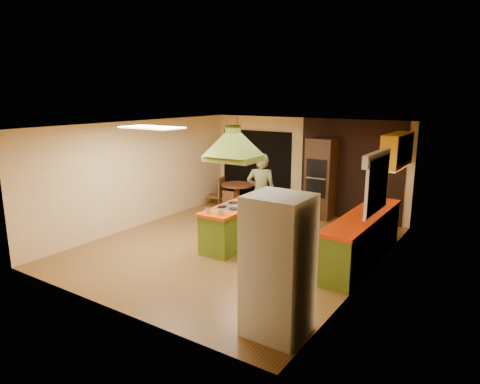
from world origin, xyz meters
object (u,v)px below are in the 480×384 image
Objects in this scene: man at (261,193)px; dining_table at (237,191)px; kitchen_island at (233,226)px; refrigerator at (278,266)px; wall_oven at (321,178)px; canister_large at (381,195)px.

man is 2.21m from dining_table.
refrigerator is (2.35, -2.41, 0.51)m from kitchen_island.
refrigerator is 0.93× the size of wall_oven.
dining_table is (-1.62, 1.44, -0.44)m from man.
kitchen_island is 7.75× the size of canister_large.
kitchen_island is 3.40m from refrigerator.
kitchen_island is 1.93× the size of dining_table.
man is at bearing 90.37° from kitchen_island.
dining_table is at bearing 170.24° from canister_large.
refrigerator is at bearing -91.20° from canister_large.
man is (-0.05, 1.19, 0.48)m from kitchen_island.
wall_oven is at bearing 149.56° from canister_large.
kitchen_island is at bearing -57.68° from dining_table.
man is 4.33m from refrigerator.
kitchen_island is 0.94× the size of man.
man is at bearing -163.51° from canister_large.
refrigerator is 8.50× the size of canister_large.
man is 1.93m from wall_oven.
canister_large is at bearing 173.34° from man.
canister_large is (0.09, 4.34, 0.09)m from refrigerator.
refrigerator is 2.12× the size of dining_table.
refrigerator reaches higher than dining_table.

